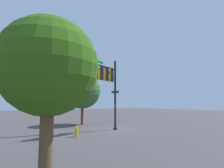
{
  "coord_description": "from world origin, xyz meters",
  "views": [
    {
      "loc": [
        10.87,
        14.05,
        2.57
      ],
      "look_at": [
        0.4,
        0.01,
        4.49
      ],
      "focal_mm": 28.46,
      "sensor_mm": 36.0,
      "label": 1
    }
  ],
  "objects_px": {
    "utility_pole": "(45,91)",
    "tree_mid": "(83,91)",
    "fire_hydrant": "(76,131)",
    "signal_pole_assembly": "(104,79)",
    "tree_near": "(49,68)"
  },
  "relations": [
    {
      "from": "signal_pole_assembly",
      "to": "tree_mid",
      "type": "relative_size",
      "value": 1.08
    },
    {
      "from": "signal_pole_assembly",
      "to": "tree_mid",
      "type": "bearing_deg",
      "value": -99.94
    },
    {
      "from": "fire_hydrant",
      "to": "tree_mid",
      "type": "relative_size",
      "value": 0.13
    },
    {
      "from": "signal_pole_assembly",
      "to": "tree_near",
      "type": "xyz_separation_m",
      "value": [
        7.35,
        7.71,
        -1.12
      ]
    },
    {
      "from": "utility_pole",
      "to": "fire_hydrant",
      "type": "xyz_separation_m",
      "value": [
        -1.83,
        2.42,
        -3.22
      ]
    },
    {
      "from": "fire_hydrant",
      "to": "tree_near",
      "type": "relative_size",
      "value": 0.15
    },
    {
      "from": "utility_pole",
      "to": "tree_near",
      "type": "bearing_deg",
      "value": 74.74
    },
    {
      "from": "tree_mid",
      "to": "fire_hydrant",
      "type": "bearing_deg",
      "value": 59.83
    },
    {
      "from": "utility_pole",
      "to": "tree_mid",
      "type": "distance_m",
      "value": 7.43
    },
    {
      "from": "tree_near",
      "to": "tree_mid",
      "type": "height_order",
      "value": "tree_mid"
    },
    {
      "from": "signal_pole_assembly",
      "to": "tree_near",
      "type": "distance_m",
      "value": 10.71
    },
    {
      "from": "signal_pole_assembly",
      "to": "utility_pole",
      "type": "bearing_deg",
      "value": -20.63
    },
    {
      "from": "signal_pole_assembly",
      "to": "tree_near",
      "type": "height_order",
      "value": "signal_pole_assembly"
    },
    {
      "from": "utility_pole",
      "to": "tree_near",
      "type": "height_order",
      "value": "utility_pole"
    },
    {
      "from": "tree_mid",
      "to": "signal_pole_assembly",
      "type": "bearing_deg",
      "value": 80.06
    }
  ]
}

